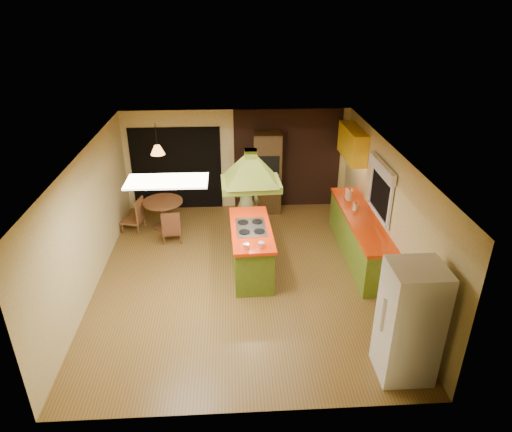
{
  "coord_description": "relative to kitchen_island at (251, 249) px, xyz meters",
  "views": [
    {
      "loc": [
        -0.15,
        -7.5,
        4.98
      ],
      "look_at": [
        0.3,
        0.28,
        1.15
      ],
      "focal_mm": 32.0,
      "sensor_mm": 36.0,
      "label": 1
    }
  ],
  "objects": [
    {
      "name": "ground",
      "position": [
        -0.2,
        -0.18,
        -0.48
      ],
      "size": [
        6.5,
        6.5,
        0.0
      ],
      "primitive_type": "plane",
      "color": "brown",
      "rests_on": "ground"
    },
    {
      "name": "fluor_panel",
      "position": [
        -1.3,
        -1.38,
        2.0
      ],
      "size": [
        1.2,
        0.6,
        0.03
      ],
      "primitive_type": "cube",
      "color": "white",
      "rests_on": "ceiling_plane"
    },
    {
      "name": "room_walls",
      "position": [
        -0.2,
        -0.18,
        0.77
      ],
      "size": [
        5.5,
        6.5,
        6.5
      ],
      "color": "beige",
      "rests_on": "ground"
    },
    {
      "name": "refrigerator",
      "position": [
        2.05,
        -2.82,
        0.41
      ],
      "size": [
        0.74,
        0.7,
        1.79
      ],
      "primitive_type": "cube",
      "rotation": [
        0.0,
        0.0,
        0.01
      ],
      "color": "white",
      "rests_on": "ground"
    },
    {
      "name": "man",
      "position": [
        -0.05,
        1.3,
        0.37
      ],
      "size": [
        0.67,
        0.48,
        1.71
      ],
      "primitive_type": "imported",
      "rotation": [
        0.0,
        0.0,
        3.27
      ],
      "color": "brown",
      "rests_on": "ground"
    },
    {
      "name": "canister_medium",
      "position": [
        2.2,
        1.36,
        0.54
      ],
      "size": [
        0.17,
        0.17,
        0.2
      ],
      "primitive_type": "cylinder",
      "rotation": [
        0.0,
        0.0,
        0.19
      ],
      "color": "beige",
      "rests_on": "right_counter"
    },
    {
      "name": "canister_large",
      "position": [
        2.2,
        1.26,
        0.55
      ],
      "size": [
        0.19,
        0.19,
        0.22
      ],
      "primitive_type": "cylinder",
      "rotation": [
        0.0,
        0.0,
        -0.3
      ],
      "color": "beige",
      "rests_on": "right_counter"
    },
    {
      "name": "ceiling_plane",
      "position": [
        -0.2,
        -0.18,
        2.02
      ],
      "size": [
        6.5,
        6.5,
        0.0
      ],
      "primitive_type": "plane",
      "rotation": [
        3.14,
        0.0,
        0.0
      ],
      "color": "silver",
      "rests_on": "room_walls"
    },
    {
      "name": "canister_small",
      "position": [
        2.2,
        0.73,
        0.51
      ],
      "size": [
        0.12,
        0.12,
        0.14
      ],
      "primitive_type": "cylinder",
      "rotation": [
        0.0,
        0.0,
        -0.18
      ],
      "color": "#EFE7C0",
      "rests_on": "right_counter"
    },
    {
      "name": "nook_opening",
      "position": [
        -1.7,
        3.05,
        0.57
      ],
      "size": [
        2.2,
        0.03,
        2.1
      ],
      "primitive_type": "cube",
      "color": "black",
      "rests_on": "ground"
    },
    {
      "name": "chair_left",
      "position": [
        -2.64,
        1.86,
        -0.08
      ],
      "size": [
        0.53,
        0.53,
        0.8
      ],
      "primitive_type": null,
      "rotation": [
        0.0,
        0.0,
        -1.8
      ],
      "color": "brown",
      "rests_on": "ground"
    },
    {
      "name": "right_counter",
      "position": [
        2.25,
        0.42,
        -0.02
      ],
      "size": [
        0.62,
        3.05,
        0.92
      ],
      "color": "olive",
      "rests_on": "ground"
    },
    {
      "name": "brick_panel",
      "position": [
        1.05,
        3.05,
        0.77
      ],
      "size": [
        2.64,
        0.03,
        2.5
      ],
      "primitive_type": "cube",
      "color": "#381E14",
      "rests_on": "ground"
    },
    {
      "name": "wall_oven",
      "position": [
        0.53,
        2.77,
        0.53
      ],
      "size": [
        0.69,
        0.62,
        2.02
      ],
      "rotation": [
        0.0,
        0.0,
        -0.04
      ],
      "color": "#483217",
      "rests_on": "ground"
    },
    {
      "name": "window_right",
      "position": [
        2.5,
        0.22,
        1.29
      ],
      "size": [
        0.12,
        1.35,
        1.06
      ],
      "color": "black",
      "rests_on": "room_walls"
    },
    {
      "name": "kitchen_island",
      "position": [
        0.0,
        0.0,
        0.0
      ],
      "size": [
        0.83,
        1.93,
        0.97
      ],
      "rotation": [
        0.0,
        0.0,
        0.03
      ],
      "color": "#57701C",
      "rests_on": "ground"
    },
    {
      "name": "pendant_lamp",
      "position": [
        -1.94,
        1.96,
        1.42
      ],
      "size": [
        0.38,
        0.38,
        0.2
      ],
      "primitive_type": "cone",
      "rotation": [
        0.0,
        0.0,
        -0.27
      ],
      "color": "#FF9E3F",
      "rests_on": "ceiling_plane"
    },
    {
      "name": "upper_cabinets",
      "position": [
        2.37,
        2.02,
        1.47
      ],
      "size": [
        0.34,
        1.4,
        0.7
      ],
      "primitive_type": "cube",
      "color": "yellow",
      "rests_on": "room_walls"
    },
    {
      "name": "chair_near",
      "position": [
        -1.69,
        1.31,
        -0.1
      ],
      "size": [
        0.45,
        0.45,
        0.76
      ],
      "primitive_type": null,
      "rotation": [
        0.0,
        0.0,
        3.23
      ],
      "color": "brown",
      "rests_on": "ground"
    },
    {
      "name": "range_hood",
      "position": [
        0.0,
        0.0,
        1.77
      ],
      "size": [
        1.1,
        0.81,
        0.8
      ],
      "rotation": [
        0.0,
        0.0,
        0.04
      ],
      "color": "#5F701C",
      "rests_on": "ceiling_plane"
    },
    {
      "name": "dining_table",
      "position": [
        -1.94,
        1.96,
        -0.0
      ],
      "size": [
        0.91,
        0.91,
        0.69
      ],
      "rotation": [
        0.0,
        0.0,
        0.3
      ],
      "color": "brown",
      "rests_on": "ground"
    }
  ]
}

